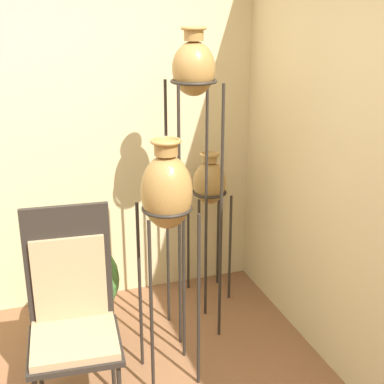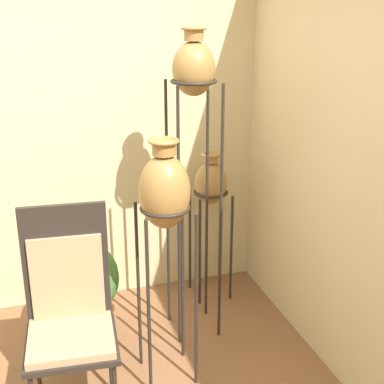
# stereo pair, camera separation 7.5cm
# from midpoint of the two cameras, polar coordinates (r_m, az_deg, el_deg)

# --- Properties ---
(wall_back) EXTENTS (7.24, 0.06, 2.70)m
(wall_back) POSITION_cam_midpoint_polar(r_m,az_deg,el_deg) (3.89, -17.18, 6.41)
(wall_back) COLOR beige
(wall_back) RESTS_ON ground_plane
(vase_stand_tall) EXTENTS (0.30, 0.30, 2.04)m
(vase_stand_tall) POSITION_cam_midpoint_polar(r_m,az_deg,el_deg) (3.29, -0.49, 11.51)
(vase_stand_tall) COLOR #28231E
(vase_stand_tall) RESTS_ON ground_plane
(vase_stand_medium) EXTENTS (0.30, 0.30, 1.49)m
(vase_stand_medium) POSITION_cam_midpoint_polar(r_m,az_deg,el_deg) (2.94, -3.44, -0.38)
(vase_stand_medium) COLOR #28231E
(vase_stand_medium) RESTS_ON ground_plane
(vase_stand_short) EXTENTS (0.27, 0.27, 1.15)m
(vase_stand_short) POSITION_cam_midpoint_polar(r_m,az_deg,el_deg) (3.96, 1.33, 0.63)
(vase_stand_short) COLOR #28231E
(vase_stand_short) RESTS_ON ground_plane
(chair) EXTENTS (0.51, 0.48, 1.19)m
(chair) POSITION_cam_midpoint_polar(r_m,az_deg,el_deg) (2.95, -13.40, -12.01)
(chair) COLOR #28231E
(chair) RESTS_ON ground_plane
(potted_plant) EXTENTS (0.52, 0.52, 0.72)m
(potted_plant) POSITION_cam_midpoint_polar(r_m,az_deg,el_deg) (3.64, -12.47, -9.84)
(potted_plant) COLOR brown
(potted_plant) RESTS_ON ground_plane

